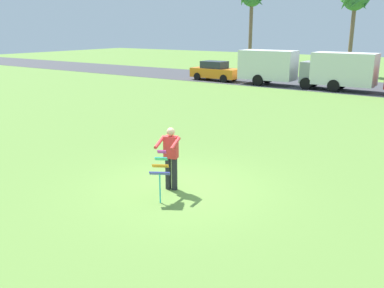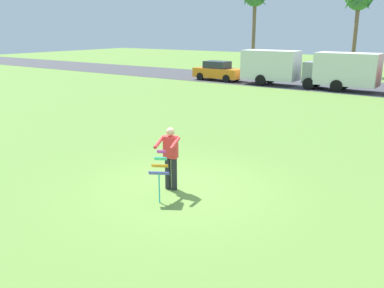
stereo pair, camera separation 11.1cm
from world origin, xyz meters
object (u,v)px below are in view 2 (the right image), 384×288
at_px(parked_truck_grey_van, 281,67).
at_px(palm_tree_left_near, 255,0).
at_px(kite_held, 160,168).
at_px(parked_truck_red_cab, 359,71).
at_px(person_kite_flyer, 170,156).
at_px(palm_tree_right_near, 359,2).
at_px(parked_car_orange, 218,71).

bearing_deg(parked_truck_grey_van, palm_tree_left_near, 126.85).
bearing_deg(kite_held, parked_truck_red_cab, 91.27).
distance_m(parked_truck_grey_van, parked_truck_red_cab, 5.71).
distance_m(person_kite_flyer, kite_held, 0.78).
bearing_deg(parked_truck_red_cab, palm_tree_right_near, 106.34).
distance_m(parked_truck_grey_van, palm_tree_left_near, 13.08).
distance_m(kite_held, parked_car_orange, 25.13).
relative_size(kite_held, palm_tree_right_near, 0.16).
height_order(person_kite_flyer, palm_tree_left_near, palm_tree_left_near).
relative_size(palm_tree_left_near, palm_tree_right_near, 1.07).
xyz_separation_m(person_kite_flyer, parked_car_orange, (-11.51, 21.48, -0.18)).
bearing_deg(person_kite_flyer, palm_tree_right_near, 95.97).
distance_m(parked_car_orange, parked_truck_red_cab, 11.27).
bearing_deg(person_kite_flyer, parked_truck_red_cab, 90.71).
bearing_deg(palm_tree_right_near, kite_held, -83.77).
distance_m(kite_held, palm_tree_right_near, 33.39).
bearing_deg(kite_held, palm_tree_left_near, 112.77).
relative_size(parked_car_orange, parked_truck_grey_van, 0.63).
relative_size(parked_truck_grey_van, parked_truck_red_cab, 1.01).
bearing_deg(palm_tree_left_near, kite_held, -67.23).
relative_size(kite_held, palm_tree_left_near, 0.15).
xyz_separation_m(person_kite_flyer, kite_held, (0.23, -0.74, -0.08)).
height_order(kite_held, palm_tree_right_near, palm_tree_right_near).
distance_m(person_kite_flyer, parked_truck_red_cab, 21.49).
height_order(parked_car_orange, parked_truck_red_cab, parked_truck_red_cab).
relative_size(kite_held, parked_car_orange, 0.30).
height_order(kite_held, parked_car_orange, parked_car_orange).
bearing_deg(parked_car_orange, kite_held, -62.15).
height_order(person_kite_flyer, parked_truck_grey_van, parked_truck_grey_van).
bearing_deg(kite_held, parked_truck_grey_van, 105.60).
bearing_deg(palm_tree_right_near, person_kite_flyer, -84.03).
relative_size(person_kite_flyer, palm_tree_right_near, 0.22).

